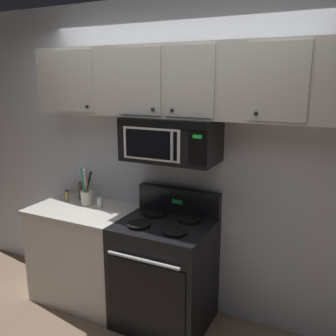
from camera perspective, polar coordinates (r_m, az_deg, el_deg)
The scene contains 9 objects.
back_wall at distance 3.21m, azimuth 2.36°, elevation 1.14°, with size 5.20×0.10×2.70m, color silver.
stove_range at distance 3.22m, azimuth -0.54°, elevation -15.72°, with size 0.76×0.69×1.12m.
over_range_microwave at distance 2.94m, azimuth 0.43°, elevation 4.47°, with size 0.76×0.43×0.35m.
upper_cabinets at distance 2.93m, azimuth 0.72°, elevation 13.27°, with size 2.50×0.36×0.55m.
counter_segment at distance 3.64m, azimuth -12.70°, elevation -12.67°, with size 0.93×0.65×0.90m.
utensil_crock_cream at distance 3.51m, azimuth -12.52°, elevation -4.06°, with size 0.12×0.11×0.37m.
salt_shaker at distance 3.43m, azimuth -10.52°, elevation -5.24°, with size 0.05×0.05×0.10m.
pepper_mill at distance 3.68m, azimuth -13.30°, elevation -3.40°, with size 0.05×0.05×0.18m, color brown.
spice_jar at distance 3.66m, azimuth -15.38°, elevation -4.14°, with size 0.04×0.04×0.11m.
Camera 1 is at (1.26, -2.08, 2.05)m, focal length 39.35 mm.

